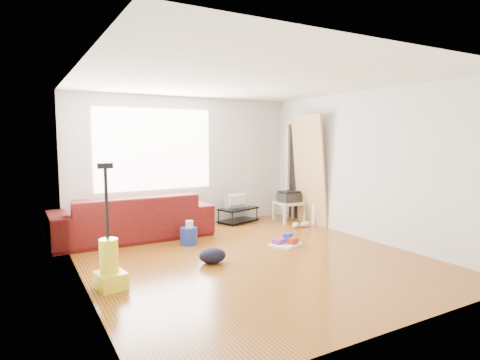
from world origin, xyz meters
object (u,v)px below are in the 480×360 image
sofa (133,238)px  cleaning_tray (286,242)px  side_table (289,205)px  bucket (189,244)px  tv_stand (238,215)px  backpack (213,263)px  vacuum (110,265)px

sofa → cleaning_tray: size_ratio=4.67×
side_table → cleaning_tray: 1.84m
cleaning_tray → bucket: bearing=148.4°
tv_stand → backpack: bearing=-144.2°
side_table → bucket: (-2.45, -0.61, -0.35)m
sofa → backpack: 1.99m
cleaning_tray → vacuum: 2.89m
sofa → backpack: bearing=107.4°
tv_stand → cleaning_tray: 1.93m
tv_stand → backpack: (-1.61, -2.17, -0.16)m
cleaning_tray → tv_stand: bearing=84.2°
cleaning_tray → vacuum: size_ratio=0.39×
bucket → cleaning_tray: (1.33, -0.82, 0.05)m
backpack → cleaning_tray: bearing=14.2°
tv_stand → vacuum: 3.88m
tv_stand → side_table: side_table is taller
bucket → tv_stand: bearing=35.7°
backpack → side_table: bearing=37.6°
side_table → tv_stand: bearing=151.9°
vacuum → backpack: bearing=-0.1°
side_table → sofa: bearing=176.0°
backpack → tv_stand: bearing=57.4°
backpack → sofa: bearing=111.5°
vacuum → tv_stand: bearing=28.6°
backpack → vacuum: vacuum is taller
sofa → tv_stand: sofa is taller
tv_stand → bucket: bearing=-161.9°
sofa → side_table: 3.16m
cleaning_tray → backpack: bearing=-169.8°
sofa → vacuum: (-0.82, -2.15, 0.27)m
tv_stand → side_table: (0.92, -0.49, 0.19)m
tv_stand → cleaning_tray: tv_stand is taller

